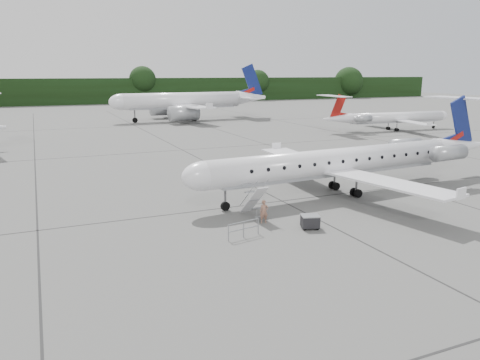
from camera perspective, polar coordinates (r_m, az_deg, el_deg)
name	(u,v)px	position (r m, az deg, el deg)	size (l,w,h in m)	color
ground	(362,214)	(33.87, 14.69, -4.06)	(320.00, 320.00, 0.00)	slate
treeline	(103,91)	(156.72, -16.32, 10.36)	(260.00, 4.00, 8.00)	black
main_regional_jet	(337,149)	(38.00, 11.69, 3.75)	(29.33, 21.11, 7.52)	white
airstair	(254,201)	(31.75, 1.69, -2.54)	(0.85, 2.46, 2.36)	white
passenger	(264,212)	(30.72, 2.95, -3.87)	(0.57, 0.37, 1.55)	#8D5F4C
safety_railing	(244,230)	(28.10, 0.45, -6.07)	(2.20, 0.08, 1.00)	gray
baggage_cart	(310,221)	(30.01, 8.54, -5.02)	(1.09, 0.88, 0.95)	black
bg_narrowbody	(182,93)	(97.99, -7.05, 10.54)	(31.82, 22.91, 11.42)	white
bg_regional_right	(398,112)	(84.80, 18.67, 7.84)	(23.68, 17.05, 6.21)	white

